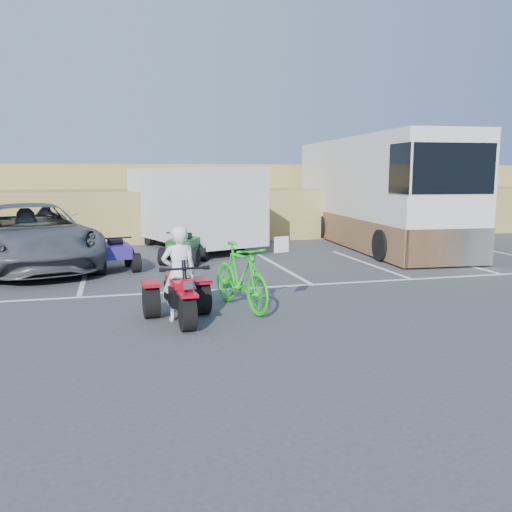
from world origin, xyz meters
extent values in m
plane|color=#3C3C3F|center=(0.00, 0.00, 0.00)|extent=(100.00, 100.00, 0.00)
cube|color=white|center=(-2.70, 5.00, 0.00)|extent=(0.12, 5.00, 0.01)
cube|color=white|center=(0.00, 5.00, 0.00)|extent=(0.12, 5.00, 0.01)
cube|color=white|center=(2.70, 5.00, 0.00)|extent=(0.12, 5.00, 0.01)
cube|color=white|center=(5.40, 5.00, 0.00)|extent=(0.12, 5.00, 0.01)
cube|color=white|center=(8.10, 5.00, 0.00)|extent=(0.12, 5.00, 0.01)
cube|color=white|center=(0.00, 2.40, 0.00)|extent=(28.00, 0.12, 0.01)
cube|color=#9B8E46|center=(0.00, 14.00, 1.00)|extent=(40.00, 6.00, 2.00)
cube|color=#9B8E46|center=(0.00, 17.50, 2.00)|extent=(40.00, 4.00, 2.20)
imported|color=white|center=(-0.78, 0.01, 0.87)|extent=(0.66, 0.46, 1.75)
imported|color=#14BF19|center=(0.50, 0.54, 0.66)|extent=(1.15, 2.29, 1.32)
imported|color=#4C4E54|center=(-4.23, 6.71, 0.91)|extent=(4.77, 7.16, 1.83)
cube|color=silver|center=(0.83, 9.76, 1.58)|extent=(4.38, 6.60, 2.55)
cylinder|color=black|center=(0.83, 9.76, 0.36)|extent=(2.36, 1.43, 0.72)
cube|color=silver|center=(7.62, 8.92, 2.00)|extent=(3.43, 10.97, 3.89)
cube|color=brown|center=(7.62, 8.92, 0.59)|extent=(3.48, 10.97, 1.08)
cube|color=black|center=(7.25, 3.51, 2.81)|extent=(2.48, 0.19, 1.41)
camera|label=1|loc=(-1.86, -9.72, 2.68)|focal=38.00mm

